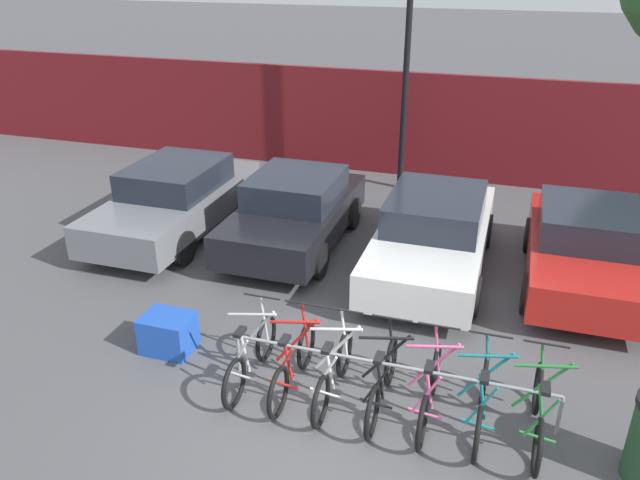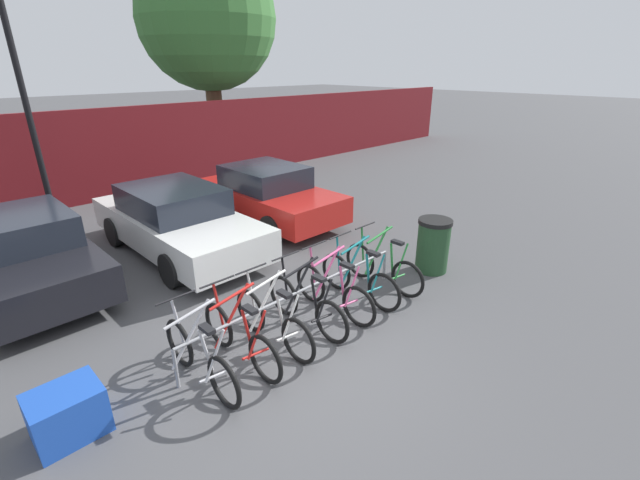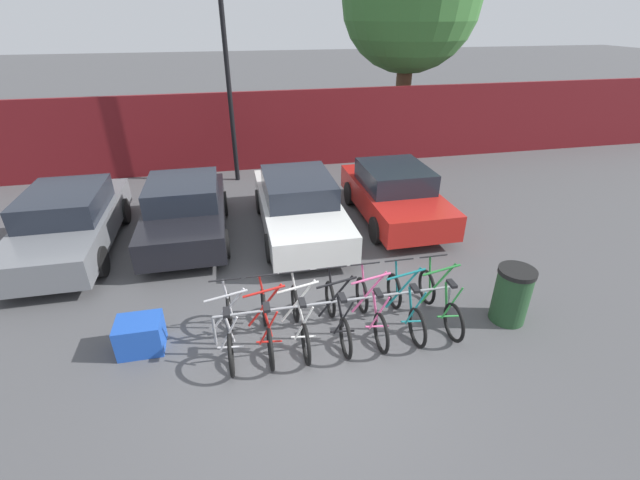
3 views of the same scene
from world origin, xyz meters
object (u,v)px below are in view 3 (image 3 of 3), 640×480
Objects in this scene: car_white at (299,205)px; bicycle_silver at (230,330)px; bicycle_black at (337,315)px; tree_behind_hoarding at (411,1)px; cargo_crate at (140,335)px; car_red at (394,194)px; car_black at (185,210)px; bike_rack at (338,304)px; bicycle_green at (440,301)px; bicycle_pink at (371,311)px; bicycle_teal at (405,306)px; bicycle_white at (300,320)px; trash_bin at (512,295)px; car_grey at (69,222)px; lamp_post at (224,38)px; bicycle_red at (267,325)px.

bicycle_silver is at bearing -114.30° from car_white.
bicycle_black is 0.22× the size of tree_behind_hoarding.
cargo_crate is 14.32m from tree_behind_hoarding.
tree_behind_hoarding is (2.74, 6.62, 4.45)m from car_red.
bicycle_black reaches higher than cargo_crate.
car_black is 0.98× the size of car_red.
bicycle_green reaches higher than bike_rack.
bicycle_pink and bicycle_teal have the same top height.
bicycle_teal is at bearing 0.79° from bicycle_white.
bicycle_white is 1.22m from bicycle_pink.
bicycle_teal reaches higher than trash_bin.
car_grey reaches higher than bicycle_white.
bike_rack is at bearing 172.32° from trash_bin.
bicycle_white is 0.43× the size of car_red.
bicycle_green is (1.25, 0.00, 0.00)m from bicycle_pink.
car_grey is (-4.53, 4.08, 0.31)m from bicycle_white.
bicycle_green is 2.44× the size of cargo_crate.
car_black is 5.31m from lamp_post.
bike_rack is at bearing 2.87° from bicycle_silver.
bicycle_silver is 0.44× the size of car_black.
bicycle_pink is at bearing -113.56° from tree_behind_hoarding.
lamp_post is at bearing 76.58° from cargo_crate.
trash_bin is (4.21, -0.26, 0.14)m from bicycle_red.
bicycle_red is 4.14m from car_white.
bicycle_teal is at bearing -7.29° from bike_rack.
car_white reaches higher than bicycle_teal.
car_red reaches higher than bicycle_green.
bicycle_green is at bearing -3.30° from cargo_crate.
car_black reaches higher than cargo_crate.
bicycle_red and bicycle_teal have the same top height.
bicycle_white is at bearing 177.84° from bicycle_teal.
bike_rack is 1.23m from bicycle_red.
bike_rack is 2.43× the size of bicycle_pink.
bicycle_silver is at bearing -93.06° from lamp_post.
tree_behind_hoarding is at bearing 78.50° from trash_bin.
bicycle_teal is at bearing -3.79° from cargo_crate.
bicycle_red is 1.00× the size of bicycle_black.
car_grey reaches higher than bike_rack.
bicycle_green is 4.22m from car_red.
trash_bin is (1.20, -0.26, 0.14)m from bicycle_green.
trash_bin reaches higher than bike_rack.
bicycle_green is (3.01, 0.00, 0.00)m from bicycle_red.
car_grey is at bearing 117.71° from cargo_crate.
car_black is (-3.86, 4.19, 0.31)m from bicycle_teal.
bicycle_silver is 1.00× the size of bicycle_white.
trash_bin is (3.67, -0.26, 0.14)m from bicycle_white.
lamp_post is at bearing 70.73° from car_black.
bicycle_white is (0.54, 0.00, 0.00)m from bicycle_red.
lamp_post reaches higher than cargo_crate.
bicycle_silver is at bearing -179.21° from bicycle_white.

